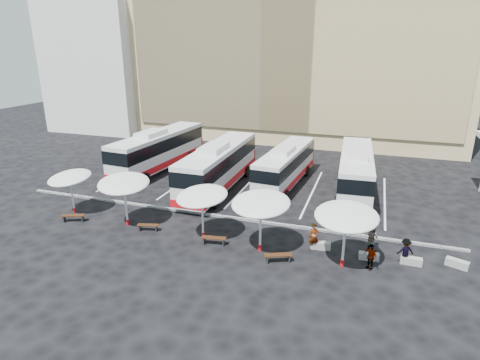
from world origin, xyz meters
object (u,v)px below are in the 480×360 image
(wood_bench_3, at_px, (278,256))
(passenger_1, at_px, (372,237))
(bus_0, at_px, (159,149))
(conc_bench_1, at_px, (369,256))
(bus_1, at_px, (219,165))
(sunshade_1, at_px, (124,184))
(sunshade_3, at_px, (261,204))
(conc_bench_2, at_px, (411,261))
(conc_bench_0, at_px, (320,245))
(bus_2, at_px, (286,165))
(sunshade_0, at_px, (70,178))
(wood_bench_1, at_px, (148,226))
(passenger_2, at_px, (370,257))
(conc_bench_3, at_px, (457,264))
(passenger_0, at_px, (314,237))
(bus_3, at_px, (356,170))
(passenger_3, at_px, (405,251))
(wood_bench_2, at_px, (214,239))
(sunshade_4, at_px, (346,216))
(wood_bench_0, at_px, (73,216))
(sunshade_2, at_px, (202,196))

(wood_bench_3, height_order, passenger_1, passenger_1)
(bus_0, height_order, conc_bench_1, bus_0)
(bus_1, distance_m, sunshade_1, 9.94)
(bus_0, distance_m, sunshade_3, 19.68)
(conc_bench_2, bearing_deg, wood_bench_3, -163.35)
(sunshade_1, xyz_separation_m, conc_bench_0, (13.57, 0.83, -2.91))
(bus_1, distance_m, bus_2, 6.10)
(sunshade_0, relative_size, wood_bench_1, 2.71)
(sunshade_0, xyz_separation_m, passenger_2, (21.74, -1.26, -2.02))
(conc_bench_3, relative_size, passenger_2, 0.78)
(sunshade_3, distance_m, passenger_1, 7.42)
(passenger_0, bearing_deg, conc_bench_0, 5.67)
(wood_bench_3, relative_size, conc_bench_2, 1.39)
(bus_3, relative_size, passenger_3, 7.91)
(sunshade_1, relative_size, conc_bench_2, 3.92)
(bus_2, xyz_separation_m, wood_bench_2, (-1.84, -12.86, -1.51))
(passenger_0, height_order, passenger_2, passenger_0)
(sunshade_1, height_order, passenger_2, sunshade_1)
(bus_3, xyz_separation_m, passenger_2, (1.66, -12.60, -1.23))
(passenger_3, bearing_deg, sunshade_4, 4.60)
(passenger_1, bearing_deg, conc_bench_2, -161.46)
(sunshade_4, height_order, passenger_3, sunshade_4)
(conc_bench_2, bearing_deg, wood_bench_0, -176.52)
(conc_bench_1, bearing_deg, sunshade_3, -170.96)
(conc_bench_0, relative_size, conc_bench_1, 1.08)
(bus_3, xyz_separation_m, conc_bench_0, (-1.36, -11.12, -1.78))
(bus_2, relative_size, conc_bench_3, 9.55)
(sunshade_1, relative_size, passenger_3, 2.96)
(bus_0, distance_m, sunshade_4, 23.80)
(conc_bench_1, xyz_separation_m, passenger_1, (0.12, 1.36, 0.64))
(sunshade_1, distance_m, wood_bench_1, 3.39)
(bus_0, xyz_separation_m, wood_bench_2, (11.45, -13.40, -1.77))
(sunshade_0, bearing_deg, bus_0, 86.85)
(sunshade_0, bearing_deg, sunshade_4, -4.17)
(bus_1, bearing_deg, passenger_2, -37.36)
(bus_1, bearing_deg, wood_bench_2, -70.84)
(sunshade_1, relative_size, conc_bench_1, 4.02)
(sunshade_0, distance_m, passenger_3, 23.74)
(bus_2, bearing_deg, conc_bench_3, -36.46)
(bus_3, xyz_separation_m, passenger_1, (1.71, -10.16, -1.17))
(conc_bench_0, bearing_deg, passenger_0, -150.22)
(bus_1, relative_size, sunshade_3, 3.26)
(passenger_1, bearing_deg, passenger_3, -166.13)
(sunshade_4, distance_m, wood_bench_0, 19.36)
(sunshade_1, distance_m, sunshade_2, 5.96)
(bus_0, height_order, conc_bench_3, bus_0)
(sunshade_1, relative_size, conc_bench_0, 3.71)
(sunshade_0, bearing_deg, wood_bench_3, -7.57)
(bus_3, distance_m, wood_bench_2, 15.09)
(bus_0, relative_size, bus_1, 1.01)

